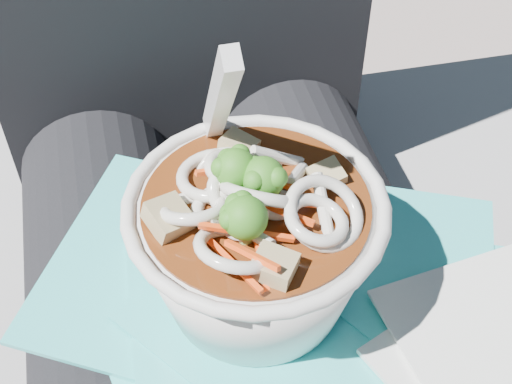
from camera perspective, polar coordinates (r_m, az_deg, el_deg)
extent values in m
cube|color=gray|center=(0.91, -2.79, -14.38)|extent=(1.01, 0.52, 0.47)
cylinder|color=black|center=(0.57, -10.50, -14.10)|extent=(0.14, 0.48, 0.14)
cylinder|color=black|center=(0.59, 8.45, -10.34)|extent=(0.14, 0.48, 0.14)
cube|color=#2CB9B9|center=(0.49, 2.33, -11.59)|extent=(0.23, 0.24, 0.00)
cube|color=#2CB9B9|center=(0.49, -3.70, -11.74)|extent=(0.16, 0.15, 0.00)
cube|color=#2CB9B9|center=(0.50, 7.57, -10.24)|extent=(0.17, 0.18, 0.00)
cube|color=#2CB9B9|center=(0.48, 1.49, -11.77)|extent=(0.21, 0.22, 0.00)
cube|color=#2CB9B9|center=(0.52, -5.34, -6.18)|extent=(0.26, 0.26, 0.00)
cube|color=#2CB9B9|center=(0.50, 11.69, -9.41)|extent=(0.22, 0.19, 0.00)
cube|color=#2CB9B9|center=(0.52, 10.02, -5.85)|extent=(0.21, 0.21, 0.00)
cube|color=#2CB9B9|center=(0.49, 0.94, -9.05)|extent=(0.19, 0.16, 0.00)
cube|color=#2CB9B9|center=(0.48, 0.92, -10.43)|extent=(0.21, 0.21, 0.00)
cube|color=#2CB9B9|center=(0.51, 11.48, -6.94)|extent=(0.17, 0.18, 0.00)
cube|color=silver|center=(0.48, 19.74, -13.58)|extent=(0.18, 0.18, 0.00)
cube|color=silver|center=(0.49, 19.05, -11.13)|extent=(0.14, 0.14, 0.00)
torus|color=silver|center=(0.42, 0.00, -1.11)|extent=(0.16, 0.16, 0.01)
cylinder|color=#4A1F0A|center=(0.43, 0.00, -1.38)|extent=(0.14, 0.14, 0.01)
torus|color=beige|center=(0.44, -2.80, 1.03)|extent=(0.05, 0.05, 0.03)
torus|color=beige|center=(0.39, -1.62, -4.52)|extent=(0.07, 0.06, 0.03)
torus|color=beige|center=(0.42, -1.63, 0.11)|extent=(0.05, 0.04, 0.04)
torus|color=beige|center=(0.41, -2.39, -1.13)|extent=(0.06, 0.06, 0.02)
torus|color=beige|center=(0.43, 1.02, -0.16)|extent=(0.05, 0.05, 0.02)
torus|color=beige|center=(0.43, -1.63, 1.70)|extent=(0.05, 0.05, 0.02)
torus|color=beige|center=(0.42, 0.27, -0.15)|extent=(0.06, 0.05, 0.05)
torus|color=beige|center=(0.41, 5.47, -1.70)|extent=(0.06, 0.06, 0.04)
torus|color=beige|center=(0.40, 4.87, -2.25)|extent=(0.05, 0.05, 0.02)
torus|color=beige|center=(0.41, -5.08, -1.30)|extent=(0.06, 0.05, 0.03)
torus|color=beige|center=(0.43, -3.28, 1.39)|extent=(0.05, 0.05, 0.02)
cylinder|color=beige|center=(0.44, 1.86, 2.78)|extent=(0.04, 0.01, 0.03)
cylinder|color=beige|center=(0.40, -0.19, -3.40)|extent=(0.02, 0.03, 0.01)
cylinder|color=beige|center=(0.44, 0.47, 1.99)|extent=(0.03, 0.02, 0.02)
cylinder|color=beige|center=(0.43, 3.27, 1.34)|extent=(0.02, 0.03, 0.02)
cylinder|color=beige|center=(0.41, -1.02, -1.22)|extent=(0.03, 0.03, 0.01)
cylinder|color=beige|center=(0.41, -2.32, -1.41)|extent=(0.03, 0.03, 0.02)
cylinder|color=beige|center=(0.42, 5.35, -1.00)|extent=(0.01, 0.04, 0.02)
cylinder|color=#83A851|center=(0.42, 0.59, 0.00)|extent=(0.01, 0.01, 0.01)
sphere|color=#216016|center=(0.41, 0.60, 1.14)|extent=(0.03, 0.03, 0.03)
sphere|color=#216016|center=(0.41, 1.64, 1.14)|extent=(0.01, 0.01, 0.01)
sphere|color=#216016|center=(0.41, 1.69, 1.17)|extent=(0.01, 0.01, 0.01)
sphere|color=#216016|center=(0.42, -0.03, 2.04)|extent=(0.01, 0.01, 0.01)
sphere|color=#216016|center=(0.40, -0.13, 0.91)|extent=(0.01, 0.01, 0.01)
cylinder|color=#83A851|center=(0.43, -1.58, 0.69)|extent=(0.01, 0.01, 0.01)
sphere|color=#216016|center=(0.42, -1.62, 1.84)|extent=(0.03, 0.03, 0.03)
sphere|color=#216016|center=(0.42, -2.25, 2.67)|extent=(0.01, 0.01, 0.01)
sphere|color=#216016|center=(0.42, -1.25, 2.86)|extent=(0.01, 0.01, 0.01)
sphere|color=#216016|center=(0.41, -2.78, 1.95)|extent=(0.01, 0.01, 0.01)
sphere|color=#216016|center=(0.42, -1.29, 3.02)|extent=(0.01, 0.01, 0.01)
cylinder|color=#83A851|center=(0.40, -0.85, -3.20)|extent=(0.01, 0.01, 0.01)
sphere|color=#216016|center=(0.39, -0.87, -2.07)|extent=(0.03, 0.03, 0.03)
sphere|color=#216016|center=(0.39, -1.62, -0.97)|extent=(0.01, 0.01, 0.01)
sphere|color=#216016|center=(0.39, -2.03, -1.73)|extent=(0.01, 0.01, 0.01)
sphere|color=#216016|center=(0.39, -2.07, -2.21)|extent=(0.01, 0.01, 0.01)
sphere|color=#216016|center=(0.39, -1.09, -0.75)|extent=(0.01, 0.01, 0.01)
cube|color=#FB4B15|center=(0.40, -0.75, -3.23)|extent=(0.05, 0.02, 0.01)
cube|color=#FB4B15|center=(0.43, -2.30, 1.87)|extent=(0.04, 0.01, 0.01)
cube|color=#FB4B15|center=(0.39, 0.33, -5.26)|extent=(0.01, 0.05, 0.01)
cube|color=#FB4B15|center=(0.43, 0.26, 1.42)|extent=(0.02, 0.04, 0.01)
cube|color=#FB4B15|center=(0.39, -1.97, -5.64)|extent=(0.03, 0.05, 0.01)
cube|color=#FB4B15|center=(0.43, 0.10, 1.26)|extent=(0.04, 0.04, 0.01)
cube|color=#FB4B15|center=(0.41, 2.21, -1.60)|extent=(0.03, 0.03, 0.01)
cube|color=#FB4B15|center=(0.38, -0.34, -5.08)|extent=(0.02, 0.03, 0.01)
cube|color=#FB4B15|center=(0.41, 2.57, -0.75)|extent=(0.04, 0.01, 0.01)
cube|color=#907A51|center=(0.44, 5.66, 1.22)|extent=(0.02, 0.02, 0.02)
cube|color=#907A51|center=(0.45, -1.40, 3.60)|extent=(0.03, 0.03, 0.02)
cube|color=#907A51|center=(0.41, -7.01, -2.10)|extent=(0.03, 0.03, 0.02)
cube|color=#907A51|center=(0.39, 1.46, -6.01)|extent=(0.03, 0.03, 0.02)
ellipsoid|color=silver|center=(0.41, -1.34, -1.85)|extent=(0.03, 0.04, 0.01)
cube|color=silver|center=(0.41, -2.86, 7.53)|extent=(0.01, 0.08, 0.12)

